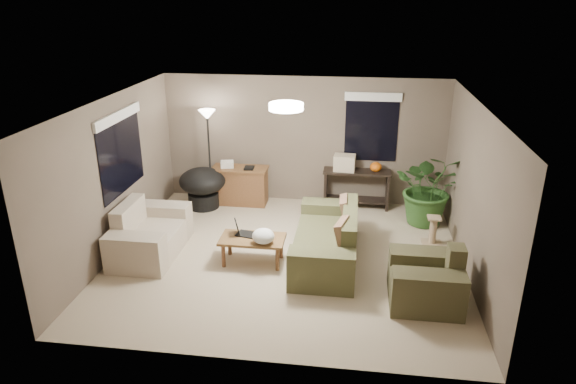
# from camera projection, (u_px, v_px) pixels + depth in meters

# --- Properties ---
(room_shell) EXTENTS (5.50, 5.50, 5.50)m
(room_shell) POSITION_uv_depth(u_px,v_px,m) (286.00, 184.00, 7.77)
(room_shell) COLOR #BFAB8E
(room_shell) RESTS_ON ground
(main_sofa) EXTENTS (0.95, 2.20, 0.85)m
(main_sofa) POSITION_uv_depth(u_px,v_px,m) (328.00, 242.00, 8.08)
(main_sofa) COLOR #4A4B2D
(main_sofa) RESTS_ON ground
(throw_pillows) EXTENTS (0.33, 1.37, 0.47)m
(throw_pillows) POSITION_uv_depth(u_px,v_px,m) (346.00, 222.00, 7.92)
(throw_pillows) COLOR #8C7251
(throw_pillows) RESTS_ON main_sofa
(loveseat) EXTENTS (0.90, 1.60, 0.85)m
(loveseat) POSITION_uv_depth(u_px,v_px,m) (149.00, 236.00, 8.28)
(loveseat) COLOR beige
(loveseat) RESTS_ON ground
(armchair) EXTENTS (0.95, 1.00, 0.85)m
(armchair) POSITION_uv_depth(u_px,v_px,m) (426.00, 281.00, 6.97)
(armchair) COLOR #4E4B2E
(armchair) RESTS_ON ground
(coffee_table) EXTENTS (1.00, 0.55, 0.42)m
(coffee_table) POSITION_uv_depth(u_px,v_px,m) (253.00, 242.00, 7.95)
(coffee_table) COLOR brown
(coffee_table) RESTS_ON ground
(laptop) EXTENTS (0.42, 0.30, 0.24)m
(laptop) POSITION_uv_depth(u_px,v_px,m) (243.00, 231.00, 8.02)
(laptop) COLOR black
(laptop) RESTS_ON coffee_table
(plastic_bag) EXTENTS (0.40, 0.37, 0.24)m
(plastic_bag) POSITION_uv_depth(u_px,v_px,m) (263.00, 236.00, 7.72)
(plastic_bag) COLOR white
(plastic_bag) RESTS_ON coffee_table
(desk) EXTENTS (1.10, 0.50, 0.75)m
(desk) POSITION_uv_depth(u_px,v_px,m) (240.00, 185.00, 10.22)
(desk) COLOR brown
(desk) RESTS_ON ground
(desk_papers) EXTENTS (0.69, 0.29, 0.12)m
(desk_papers) POSITION_uv_depth(u_px,v_px,m) (232.00, 165.00, 10.07)
(desk_papers) COLOR silver
(desk_papers) RESTS_ON desk
(console_table) EXTENTS (1.30, 0.40, 0.75)m
(console_table) POSITION_uv_depth(u_px,v_px,m) (356.00, 186.00, 10.02)
(console_table) COLOR black
(console_table) RESTS_ON ground
(pumpkin) EXTENTS (0.29, 0.29, 0.18)m
(pumpkin) POSITION_uv_depth(u_px,v_px,m) (376.00, 167.00, 9.83)
(pumpkin) COLOR orange
(pumpkin) RESTS_ON console_table
(cardboard_box) EXTENTS (0.42, 0.33, 0.30)m
(cardboard_box) POSITION_uv_depth(u_px,v_px,m) (345.00, 163.00, 9.88)
(cardboard_box) COLOR beige
(cardboard_box) RESTS_ON console_table
(papasan_chair) EXTENTS (1.08, 1.08, 0.80)m
(papasan_chair) POSITION_uv_depth(u_px,v_px,m) (203.00, 185.00, 9.99)
(papasan_chair) COLOR black
(papasan_chair) RESTS_ON ground
(floor_lamp) EXTENTS (0.32, 0.32, 1.91)m
(floor_lamp) POSITION_uv_depth(u_px,v_px,m) (208.00, 126.00, 9.73)
(floor_lamp) COLOR black
(floor_lamp) RESTS_ON ground
(ceiling_fixture) EXTENTS (0.50, 0.50, 0.10)m
(ceiling_fixture) POSITION_uv_depth(u_px,v_px,m) (286.00, 107.00, 7.34)
(ceiling_fixture) COLOR white
(ceiling_fixture) RESTS_ON room_shell
(houseplant) EXTENTS (1.25, 1.39, 1.08)m
(houseplant) POSITION_uv_depth(u_px,v_px,m) (429.00, 196.00, 9.26)
(houseplant) COLOR #2D5923
(houseplant) RESTS_ON ground
(cat_scratching_post) EXTENTS (0.32, 0.32, 0.50)m
(cat_scratching_post) POSITION_uv_depth(u_px,v_px,m) (433.00, 233.00, 8.58)
(cat_scratching_post) COLOR tan
(cat_scratching_post) RESTS_ON ground
(window_left) EXTENTS (0.05, 1.56, 1.33)m
(window_left) POSITION_uv_depth(u_px,v_px,m) (120.00, 139.00, 8.19)
(window_left) COLOR black
(window_left) RESTS_ON room_shell
(window_back) EXTENTS (1.06, 0.05, 1.33)m
(window_back) POSITION_uv_depth(u_px,v_px,m) (372.00, 116.00, 9.70)
(window_back) COLOR black
(window_back) RESTS_ON room_shell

